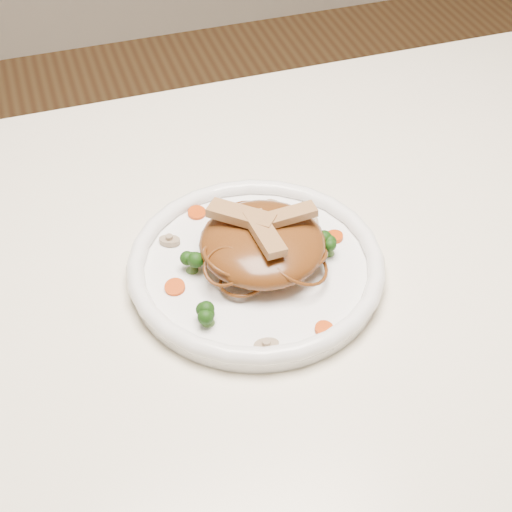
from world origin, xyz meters
name	(u,v)px	position (x,y,z in m)	size (l,w,h in m)	color
table	(281,319)	(0.00, 0.00, 0.65)	(1.20, 0.80, 0.75)	white
plate	(256,270)	(-0.04, -0.01, 0.76)	(0.28, 0.28, 0.02)	white
noodle_mound	(262,243)	(-0.03, 0.00, 0.79)	(0.14, 0.14, 0.05)	#623312
chicken_a	(289,215)	(0.00, 0.00, 0.82)	(0.06, 0.02, 0.01)	tan
chicken_b	(241,216)	(-0.05, 0.01, 0.82)	(0.07, 0.02, 0.01)	tan
chicken_c	(265,234)	(-0.03, -0.02, 0.82)	(0.07, 0.02, 0.01)	tan
broccoli_0	(301,216)	(0.03, 0.04, 0.78)	(0.02, 0.02, 0.03)	#143E0C
broccoli_1	(191,261)	(-0.11, 0.00, 0.78)	(0.03, 0.03, 0.03)	#143E0C
broccoli_2	(208,314)	(-0.11, -0.08, 0.78)	(0.02, 0.02, 0.03)	#143E0C
broccoli_3	(329,243)	(0.05, -0.02, 0.78)	(0.03, 0.03, 0.03)	#143E0C
carrot_0	(284,212)	(0.02, 0.06, 0.77)	(0.02, 0.02, 0.01)	#C83507
carrot_1	(175,287)	(-0.13, -0.02, 0.77)	(0.02, 0.02, 0.01)	#C83507
carrot_2	(334,237)	(0.06, 0.00, 0.77)	(0.02, 0.02, 0.01)	#C83507
carrot_3	(197,213)	(-0.08, 0.09, 0.77)	(0.02, 0.02, 0.01)	#C83507
carrot_4	(324,329)	(0.00, -0.12, 0.77)	(0.02, 0.02, 0.01)	#C83507
mushroom_0	(266,346)	(-0.06, -0.13, 0.77)	(0.03, 0.03, 0.01)	tan
mushroom_1	(311,225)	(0.04, 0.03, 0.77)	(0.03, 0.03, 0.01)	tan
mushroom_2	(170,241)	(-0.12, 0.05, 0.77)	(0.02, 0.02, 0.01)	tan
mushroom_3	(275,208)	(0.01, 0.07, 0.77)	(0.03, 0.03, 0.01)	tan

